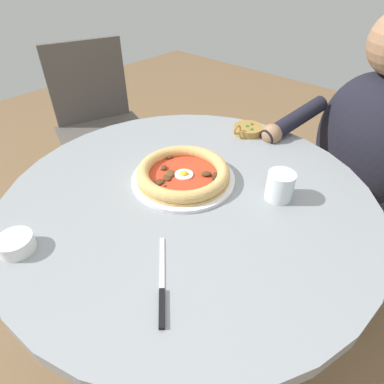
# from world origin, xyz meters

# --- Properties ---
(ground_plane) EXTENTS (6.00, 6.00, 0.02)m
(ground_plane) POSITION_xyz_m (0.00, 0.00, -0.01)
(ground_plane) COLOR brown
(dining_table) EXTENTS (0.99, 0.99, 0.72)m
(dining_table) POSITION_xyz_m (0.00, 0.00, 0.59)
(dining_table) COLOR gray
(dining_table) RESTS_ON ground
(pizza_on_plate) EXTENTS (0.29, 0.29, 0.04)m
(pizza_on_plate) POSITION_xyz_m (-0.03, -0.05, 0.74)
(pizza_on_plate) COLOR white
(pizza_on_plate) RESTS_ON dining_table
(water_glass) EXTENTS (0.07, 0.07, 0.08)m
(water_glass) POSITION_xyz_m (-0.14, 0.19, 0.75)
(water_glass) COLOR silver
(water_glass) RESTS_ON dining_table
(steak_knife) EXTENTS (0.16, 0.17, 0.01)m
(steak_knife) POSITION_xyz_m (0.26, 0.17, 0.72)
(steak_knife) COLOR silver
(steak_knife) RESTS_ON dining_table
(ramekin_capers) EXTENTS (0.08, 0.08, 0.03)m
(ramekin_capers) POSITION_xyz_m (0.40, -0.14, 0.73)
(ramekin_capers) COLOR white
(ramekin_capers) RESTS_ON dining_table
(olive_pan) EXTENTS (0.13, 0.10, 0.05)m
(olive_pan) POSITION_xyz_m (-0.39, -0.08, 0.73)
(olive_pan) COLOR olive
(olive_pan) RESTS_ON dining_table
(diner_person) EXTENTS (0.47, 0.50, 1.12)m
(diner_person) POSITION_xyz_m (-0.64, 0.24, 0.51)
(diner_person) COLOR #282833
(diner_person) RESTS_ON ground
(cafe_chair_diner) EXTENTS (0.54, 0.54, 0.87)m
(cafe_chair_diner) POSITION_xyz_m (-0.78, 0.30, 0.52)
(cafe_chair_diner) COLOR #504A45
(cafe_chair_diner) RESTS_ON ground
(cafe_chair_spare_near) EXTENTS (0.56, 0.56, 0.88)m
(cafe_chair_spare_near) POSITION_xyz_m (-0.33, -0.95, 0.53)
(cafe_chair_spare_near) COLOR #504A45
(cafe_chair_spare_near) RESTS_ON ground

